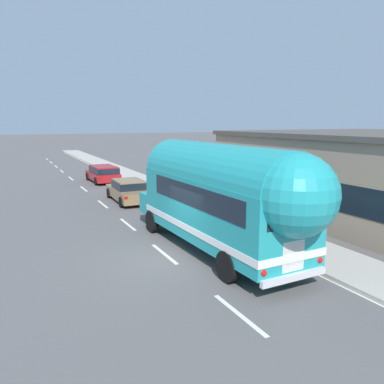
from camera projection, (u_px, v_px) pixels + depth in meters
The scene contains 6 objects.
ground_plane at pixel (170, 259), 13.79m from camera, with size 300.00×300.00×0.00m, color #565454.
lane_markings at pixel (134, 194), 25.98m from camera, with size 3.87×80.00×0.01m.
sidewalk_slab at pixel (181, 197), 24.78m from camera, with size 2.56×90.00×0.15m, color #ADA89E.
painted_bus at pixel (223, 194), 13.76m from camera, with size 2.80×10.68×4.12m.
car_lead at pixel (129, 190), 23.59m from camera, with size 2.02×4.61×1.37m.
car_second at pixel (103, 173), 31.07m from camera, with size 2.08×4.37×1.37m.
Camera 1 is at (-5.12, -12.10, 4.89)m, focal length 35.57 mm.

